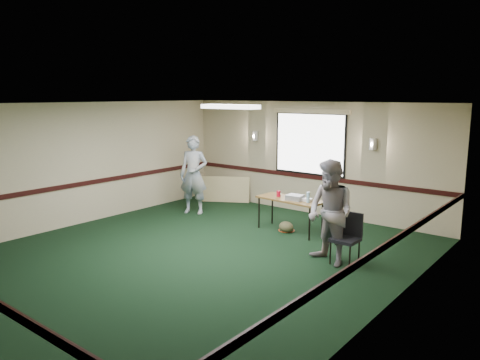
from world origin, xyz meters
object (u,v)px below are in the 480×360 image
Objects in this scene: conference_chair at (348,234)px; projector at (295,197)px; person_left at (194,175)px; person_right at (330,213)px; folding_table at (290,201)px.

projector is at bearing 151.29° from conference_chair.
person_left is (-2.84, -0.07, 0.18)m from projector.
person_right reaches higher than conference_chair.
folding_table is 1.97m from person_right.
person_left is 4.38m from person_right.
person_left reaches higher than folding_table.
conference_chair is at bearing -33.63° from projector.
folding_table is at bearing 155.39° from projector.
person_left is (-2.69, -0.12, 0.29)m from folding_table.
folding_table is 0.82× the size of person_right.
conference_chair is 0.49× the size of person_right.
folding_table is at bearing 162.26° from person_right.
folding_table is at bearing 152.01° from conference_chair.
conference_chair is (1.62, -0.88, -0.26)m from projector.
person_right is (-0.22, -0.24, 0.39)m from conference_chair.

